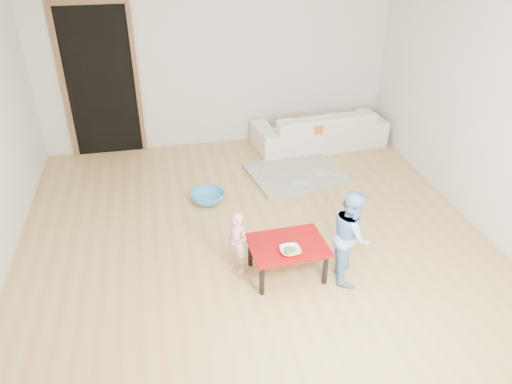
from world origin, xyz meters
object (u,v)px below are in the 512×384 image
object	(u,v)px
red_table	(287,259)
basin	(207,197)
child_blue	(351,235)
bowl	(290,251)
sofa	(319,128)
child_pink	(237,244)

from	to	relation	value
red_table	basin	bearing A→B (deg)	111.55
red_table	child_blue	distance (m)	0.66
child_blue	basin	size ratio (longest dim) A/B	2.29
bowl	child_blue	size ratio (longest dim) A/B	0.20
bowl	sofa	bearing A→B (deg)	67.04
sofa	basin	size ratio (longest dim) A/B	4.66
red_table	child_blue	xyz separation A→B (m)	(0.57, -0.14, 0.29)
bowl	child_pink	bearing A→B (deg)	147.23
red_table	child_blue	world-z (taller)	child_blue
red_table	basin	size ratio (longest dim) A/B	1.76
basin	bowl	bearing A→B (deg)	-70.57
sofa	bowl	xyz separation A→B (m)	(-1.24, -2.92, 0.10)
sofa	bowl	distance (m)	3.18
sofa	child_blue	distance (m)	3.00
red_table	bowl	world-z (taller)	bowl
bowl	basin	world-z (taller)	bowl
child_pink	child_blue	size ratio (longest dim) A/B	0.70
sofa	basin	distance (m)	2.23
child_pink	basin	bearing A→B (deg)	148.23
sofa	child_pink	bearing A→B (deg)	52.14
sofa	child_blue	bearing A→B (deg)	72.24
bowl	child_pink	distance (m)	0.54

